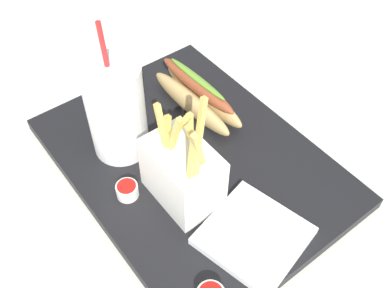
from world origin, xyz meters
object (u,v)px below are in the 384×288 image
(napkin_stack, at_px, (254,236))
(ketchup_cup_3, at_px, (122,101))
(hot_dog_1, at_px, (197,96))
(soda_cup, at_px, (116,110))
(ketchup_cup_2, at_px, (126,188))
(fries_basket, at_px, (182,172))

(napkin_stack, bearing_deg, ketchup_cup_3, 0.93)
(hot_dog_1, distance_m, napkin_stack, 0.26)
(soda_cup, bearing_deg, ketchup_cup_3, -32.26)
(soda_cup, distance_m, ketchup_cup_3, 0.11)
(ketchup_cup_2, bearing_deg, napkin_stack, -149.83)
(fries_basket, height_order, ketchup_cup_2, fries_basket)
(ketchup_cup_2, bearing_deg, soda_cup, -27.83)
(fries_basket, bearing_deg, hot_dog_1, -44.10)
(soda_cup, bearing_deg, napkin_stack, -167.83)
(hot_dog_1, bearing_deg, soda_cup, 88.57)
(soda_cup, bearing_deg, hot_dog_1, -91.43)
(hot_dog_1, xyz_separation_m, ketchup_cup_2, (-0.08, 0.18, -0.02))
(fries_basket, height_order, napkin_stack, fries_basket)
(hot_dog_1, relative_size, ketchup_cup_2, 5.94)
(fries_basket, bearing_deg, soda_cup, 9.04)
(soda_cup, relative_size, fries_basket, 1.29)
(soda_cup, distance_m, hot_dog_1, 0.15)
(ketchup_cup_2, relative_size, napkin_stack, 0.26)
(fries_basket, xyz_separation_m, napkin_stack, (-0.11, -0.03, -0.04))
(fries_basket, distance_m, ketchup_cup_3, 0.21)
(ketchup_cup_3, bearing_deg, ketchup_cup_2, 149.98)
(ketchup_cup_3, bearing_deg, soda_cup, 147.74)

